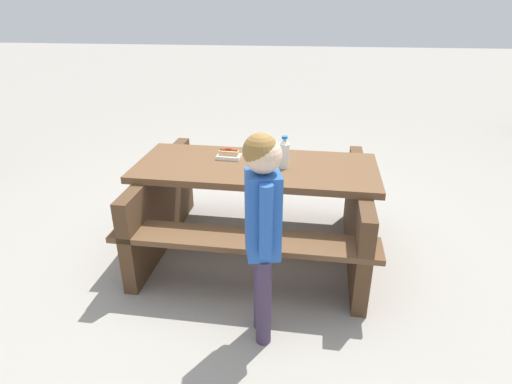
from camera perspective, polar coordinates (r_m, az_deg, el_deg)
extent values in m
plane|color=gray|center=(3.55, 0.00, -7.71)|extent=(30.00, 30.00, 0.00)
cube|color=brown|center=(3.21, 0.00, 3.23)|extent=(1.83, 0.83, 0.05)
cube|color=brown|center=(2.85, -1.69, -6.44)|extent=(1.81, 0.35, 0.04)
cube|color=brown|center=(3.84, 1.25, 2.20)|extent=(1.81, 0.35, 0.04)
cube|color=#4D3520|center=(3.56, -12.52, -1.77)|extent=(0.16, 1.40, 0.70)
cube|color=#4D3520|center=(3.36, 13.31, -3.55)|extent=(0.16, 1.40, 0.70)
cylinder|color=silver|center=(3.13, 3.77, 4.84)|extent=(0.08, 0.08, 0.18)
cone|color=silver|center=(3.09, 3.82, 6.77)|extent=(0.07, 0.07, 0.04)
cylinder|color=blue|center=(3.09, 3.84, 7.28)|extent=(0.04, 0.04, 0.02)
cube|color=white|center=(3.33, -3.61, 4.71)|extent=(0.19, 0.12, 0.03)
cube|color=#D8B272|center=(3.32, -3.63, 5.25)|extent=(0.15, 0.07, 0.04)
cylinder|color=maroon|center=(3.31, -3.64, 5.54)|extent=(0.14, 0.04, 0.03)
ellipsoid|color=maroon|center=(3.31, -3.64, 5.74)|extent=(0.07, 0.03, 0.01)
cylinder|color=#3F334C|center=(2.66, 0.67, -12.70)|extent=(0.09, 0.09, 0.58)
cylinder|color=#3F334C|center=(2.56, 1.03, -14.46)|extent=(0.09, 0.09, 0.58)
cube|color=#2659B2|center=(2.31, 0.93, -3.09)|extent=(0.22, 0.23, 0.49)
cylinder|color=#2659B2|center=(2.41, 0.57, -1.21)|extent=(0.07, 0.07, 0.42)
cylinder|color=#2659B2|center=(2.19, 1.33, -4.03)|extent=(0.07, 0.07, 0.42)
sphere|color=beige|center=(2.17, 0.99, 4.92)|extent=(0.19, 0.19, 0.19)
sphere|color=olive|center=(2.16, 0.61, 5.51)|extent=(0.18, 0.18, 0.18)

